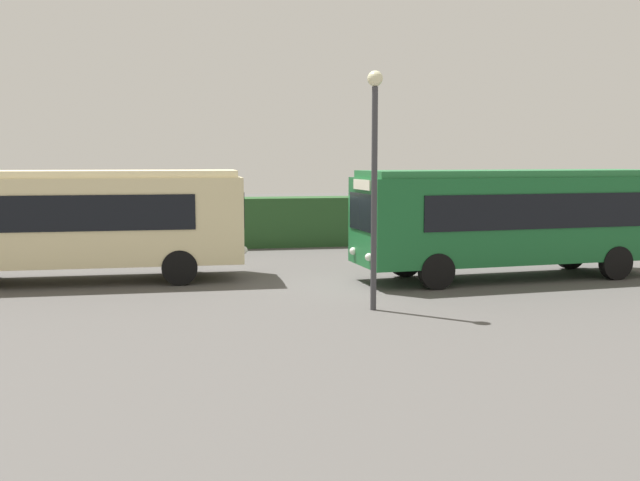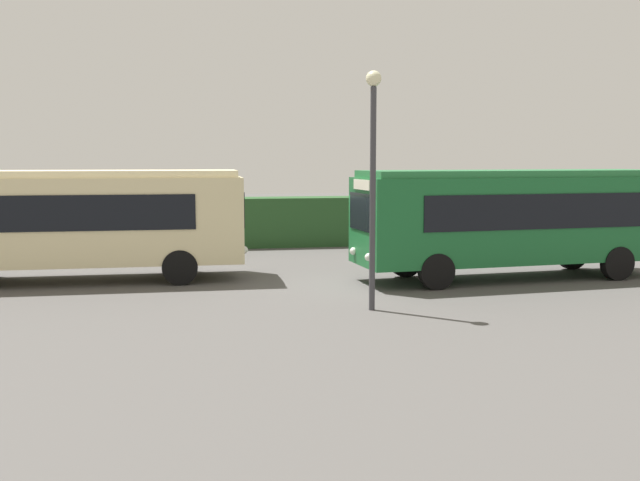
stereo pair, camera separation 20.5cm
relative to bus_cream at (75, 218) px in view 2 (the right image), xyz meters
The scene contains 5 objects.
ground_plane 8.55m from the bus_cream, 14.29° to the right, with size 107.05×107.05×0.00m, color #514F4C.
bus_cream is the anchor object (origin of this frame).
bus_green 12.73m from the bus_cream, ahead, with size 9.58×3.27×3.22m.
hedge_row 11.02m from the bus_cream, 42.64° to the left, with size 65.53×1.54×1.98m, color #284F27.
lamppost 9.37m from the bus_cream, 36.20° to the right, with size 0.36×0.36×5.55m.
Camera 2 is at (-4.83, -19.70, 3.56)m, focal length 40.67 mm.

